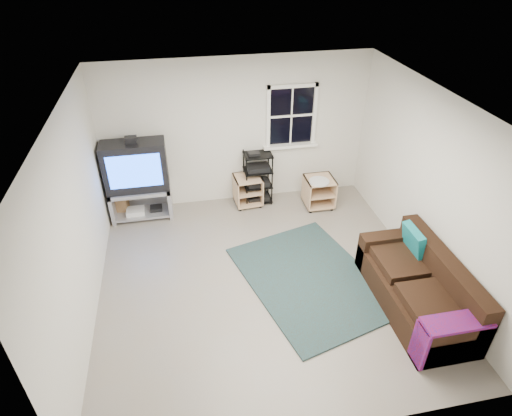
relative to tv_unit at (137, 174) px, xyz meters
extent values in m
plane|color=gray|center=(1.74, -2.02, -0.82)|extent=(4.60, 4.60, 0.00)
plane|color=white|center=(1.74, -2.02, 1.78)|extent=(4.60, 4.60, 0.00)
plane|color=silver|center=(1.74, 0.28, 0.48)|extent=(4.60, 0.00, 4.60)
plane|color=silver|center=(1.74, -4.32, 0.48)|extent=(4.60, 0.00, 4.60)
plane|color=silver|center=(-0.56, -2.02, 0.48)|extent=(0.00, 4.60, 4.60)
plane|color=silver|center=(4.04, -2.02, 0.48)|extent=(0.00, 4.60, 4.60)
cube|color=black|center=(2.69, 0.26, 0.73)|extent=(0.80, 0.01, 1.02)
cube|color=white|center=(2.69, 0.24, 1.25)|extent=(0.88, 0.06, 0.06)
cube|color=white|center=(2.69, 0.23, 0.18)|extent=(0.98, 0.14, 0.05)
cube|color=white|center=(2.28, 0.24, 0.73)|extent=(0.06, 0.06, 1.10)
cube|color=white|center=(3.10, 0.24, 0.73)|extent=(0.06, 0.06, 1.10)
cube|color=white|center=(2.69, 0.25, 0.73)|extent=(0.78, 0.04, 0.04)
cube|color=#9D9DA5|center=(0.00, -0.01, -0.29)|extent=(1.02, 0.51, 0.06)
cube|color=#9D9DA5|center=(-0.48, -0.01, -0.54)|extent=(0.06, 0.51, 0.56)
cube|color=#9D9DA5|center=(0.48, -0.01, -0.54)|extent=(0.06, 0.51, 0.56)
cube|color=#9D9DA5|center=(0.00, -0.01, -0.75)|extent=(0.90, 0.47, 0.04)
cube|color=#9D9DA5|center=(0.00, 0.23, -0.54)|extent=(1.02, 0.04, 0.56)
cube|color=silver|center=(-0.12, -0.05, -0.69)|extent=(0.31, 0.25, 0.08)
cube|color=black|center=(0.23, -0.01, -0.70)|extent=(0.20, 0.18, 0.06)
cube|color=black|center=(0.00, -0.01, 0.16)|extent=(1.02, 0.43, 0.84)
cube|color=#1E59FF|center=(0.00, -0.23, 0.17)|extent=(0.84, 0.01, 0.57)
cube|color=black|center=(0.00, -0.01, 0.63)|extent=(0.18, 0.13, 0.10)
cylinder|color=black|center=(1.84, -0.08, -0.33)|extent=(0.02, 0.02, 0.99)
cylinder|color=black|center=(2.30, -0.08, -0.33)|extent=(0.02, 0.02, 0.99)
cylinder|color=black|center=(1.84, 0.24, -0.33)|extent=(0.02, 0.02, 0.99)
cylinder|color=black|center=(2.30, 0.24, -0.33)|extent=(0.02, 0.02, 0.99)
cube|color=black|center=(2.07, 0.08, -0.78)|extent=(0.50, 0.36, 0.02)
cube|color=black|center=(2.07, 0.08, -0.73)|extent=(0.39, 0.29, 0.08)
cube|color=black|center=(2.07, 0.08, -0.48)|extent=(0.50, 0.36, 0.02)
cube|color=black|center=(2.07, 0.08, -0.43)|extent=(0.39, 0.29, 0.08)
cube|color=black|center=(2.07, 0.08, -0.18)|extent=(0.50, 0.36, 0.02)
cube|color=black|center=(2.07, 0.08, -0.13)|extent=(0.39, 0.29, 0.08)
cube|color=black|center=(2.07, 0.08, 0.12)|extent=(0.50, 0.36, 0.02)
cube|color=tan|center=(1.87, 0.02, -0.28)|extent=(0.50, 0.50, 0.02)
cube|color=tan|center=(1.87, 0.02, -0.77)|extent=(0.50, 0.50, 0.02)
cube|color=tan|center=(1.65, 0.01, -0.53)|extent=(0.06, 0.47, 0.51)
cube|color=tan|center=(2.10, 0.04, -0.53)|extent=(0.06, 0.47, 0.51)
cube|color=tan|center=(1.86, 0.25, -0.53)|extent=(0.43, 0.05, 0.51)
cube|color=tan|center=(1.87, 0.02, -0.55)|extent=(0.46, 0.48, 0.02)
cylinder|color=black|center=(1.70, -0.18, -0.80)|extent=(0.05, 0.05, 0.05)
cylinder|color=black|center=(2.05, 0.22, -0.80)|extent=(0.05, 0.05, 0.05)
cube|color=tan|center=(3.12, -0.28, -0.28)|extent=(0.50, 0.50, 0.02)
cube|color=tan|center=(3.12, -0.28, -0.76)|extent=(0.50, 0.50, 0.02)
cube|color=tan|center=(2.88, -0.28, -0.52)|extent=(0.02, 0.50, 0.50)
cube|color=tan|center=(3.36, -0.28, -0.52)|extent=(0.02, 0.50, 0.50)
cube|color=tan|center=(3.12, -0.04, -0.52)|extent=(0.46, 0.02, 0.50)
cube|color=tan|center=(3.12, -0.28, -0.54)|extent=(0.46, 0.48, 0.02)
cylinder|color=black|center=(2.92, -0.48, -0.80)|extent=(0.05, 0.05, 0.05)
cylinder|color=black|center=(3.32, -0.08, -0.80)|extent=(0.05, 0.05, 0.05)
cylinder|color=silver|center=(3.06, -0.39, -0.26)|extent=(0.36, 0.36, 0.03)
cube|color=black|center=(3.58, -2.91, -0.63)|extent=(0.86, 1.90, 0.40)
cube|color=black|center=(3.90, -2.91, -0.22)|extent=(0.23, 1.90, 0.41)
cube|color=black|center=(3.58, -2.07, -0.53)|extent=(0.86, 0.23, 0.59)
cube|color=black|center=(3.58, -3.74, -0.53)|extent=(0.86, 0.23, 0.59)
cube|color=black|center=(3.51, -3.29, -0.36)|extent=(0.57, 0.68, 0.12)
cube|color=black|center=(3.51, -2.53, -0.36)|extent=(0.57, 0.68, 0.12)
cube|color=teal|center=(3.75, -2.38, -0.14)|extent=(0.19, 0.46, 0.40)
cube|color=#0C188D|center=(3.56, -3.74, -0.22)|extent=(0.79, 0.29, 0.04)
cube|color=#0C188D|center=(3.17, -3.74, -0.51)|extent=(0.04, 0.29, 0.55)
cube|color=#2F1D15|center=(2.40, -2.15, -0.81)|extent=(2.22, 2.66, 0.03)
cube|color=#9C6A46|center=(-0.41, 0.12, -0.60)|extent=(0.34, 0.25, 0.44)
camera|label=1|loc=(0.75, -6.50, 3.44)|focal=30.00mm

